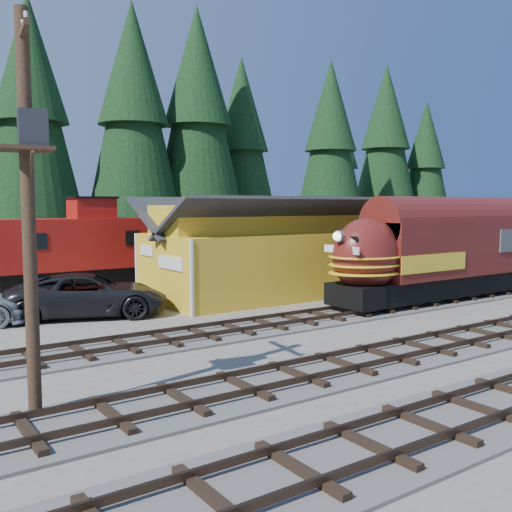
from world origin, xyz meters
TOP-DOWN VIEW (x-y plane):
  - ground at (0.00, 0.00)m, footprint 120.00×120.00m
  - track_siding at (10.00, 4.00)m, footprint 68.00×3.20m
  - track_spur at (-10.00, 18.00)m, footprint 32.00×3.20m
  - depot at (-0.00, 10.50)m, footprint 12.80×7.00m
  - conifer_backdrop at (4.40, 24.86)m, footprint 80.75×22.34m
  - locomotive at (6.15, 4.00)m, footprint 14.55×2.89m
  - caboose at (-7.66, 18.00)m, footprint 9.42×2.73m
  - utility_pole at (-14.53, -0.78)m, footprint 1.26×2.23m
  - pickup_truck_a at (-9.64, 10.24)m, footprint 7.46×5.32m

SIDE VIEW (x-z plane):
  - ground at x=0.00m, z-range 0.00..0.00m
  - track_siding at x=10.00m, z-range -0.11..0.22m
  - track_spur at x=-10.00m, z-range -0.11..0.22m
  - pickup_truck_a at x=-9.64m, z-range 0.00..1.89m
  - locomotive at x=6.15m, z-range 0.37..4.32m
  - caboose at x=-7.66m, z-range 0.00..4.90m
  - depot at x=0.00m, z-range 0.31..5.61m
  - utility_pole at x=-14.53m, z-range 0.65..9.79m
  - conifer_backdrop at x=4.40m, z-range 2.08..19.10m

